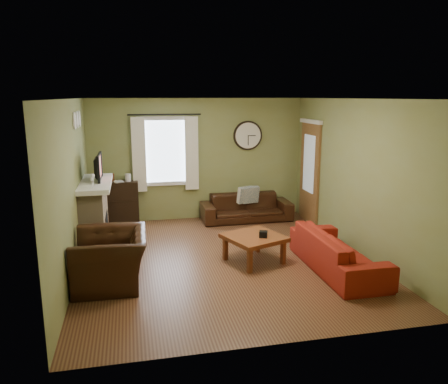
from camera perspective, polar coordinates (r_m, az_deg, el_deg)
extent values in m
cube|color=brown|center=(7.30, -0.10, -8.78)|extent=(4.60, 5.20, 0.00)
cube|color=white|center=(6.81, -0.11, 12.09)|extent=(4.60, 5.20, 0.00)
cube|color=olive|center=(6.84, -19.29, 0.43)|extent=(0.00, 5.20, 2.60)
cube|color=olive|center=(7.74, 16.78, 1.93)|extent=(0.00, 5.20, 2.60)
cube|color=olive|center=(9.46, -3.42, 4.26)|extent=(4.60, 0.00, 2.60)
cube|color=olive|center=(4.50, 6.87, -4.98)|extent=(4.60, 0.00, 2.60)
cube|color=tan|center=(8.11, -16.57, -3.05)|extent=(0.40, 1.40, 1.10)
cube|color=black|center=(8.16, -15.13, -4.68)|extent=(0.04, 0.60, 0.55)
cube|color=white|center=(7.97, -16.61, 1.05)|extent=(0.58, 1.60, 0.08)
imported|color=black|center=(8.08, -16.49, 2.75)|extent=(0.08, 0.60, 0.35)
cube|color=#994C3F|center=(8.07, -15.95, 3.17)|extent=(0.02, 0.62, 0.36)
cylinder|color=white|center=(7.51, -18.94, 8.79)|extent=(0.28, 0.28, 0.03)
cylinder|color=white|center=(7.86, -18.66, 8.94)|extent=(0.28, 0.28, 0.03)
cylinder|color=white|center=(8.21, -18.40, 9.08)|extent=(0.28, 0.28, 0.03)
cylinder|color=black|center=(9.17, -7.78, 10.00)|extent=(0.03, 0.03, 1.50)
cube|color=white|center=(9.21, -11.05, 4.77)|extent=(0.28, 0.04, 1.55)
cube|color=white|center=(9.30, -4.24, 5.04)|extent=(0.28, 0.04, 1.55)
cube|color=brown|center=(9.41, 11.13, 2.46)|extent=(0.05, 0.90, 2.10)
imported|color=brown|center=(9.15, -14.20, 1.47)|extent=(0.24, 0.28, 0.02)
imported|color=black|center=(9.46, 2.92, -2.02)|extent=(1.94, 0.76, 0.57)
cube|color=gray|center=(9.47, 3.49, -0.36)|extent=(0.37, 0.18, 0.36)
cube|color=gray|center=(9.44, 2.80, -0.38)|extent=(0.37, 0.23, 0.36)
imported|color=maroon|center=(7.02, 14.61, -7.50)|extent=(0.80, 2.04, 0.59)
imported|color=black|center=(6.48, -14.56, -8.44)|extent=(1.03, 1.18, 0.75)
cube|color=black|center=(7.02, 5.15, -6.23)|extent=(0.16, 0.16, 0.10)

